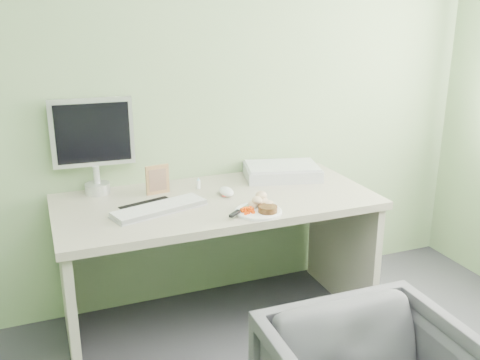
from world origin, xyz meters
name	(u,v)px	position (x,y,z in m)	size (l,w,h in m)	color
wall_back	(192,67)	(0.00, 2.00, 1.35)	(3.50, 3.50, 0.00)	#84A070
desk	(217,231)	(0.00, 1.62, 0.55)	(1.60, 0.75, 0.73)	#ABA48F
plate	(258,212)	(0.12, 1.36, 0.74)	(0.22, 0.22, 0.01)	white
steak	(268,209)	(0.15, 1.33, 0.76)	(0.09, 0.09, 0.03)	black
potato_pile	(262,201)	(0.16, 1.41, 0.77)	(0.10, 0.08, 0.06)	tan
carrot_heap	(248,209)	(0.06, 1.35, 0.76)	(0.05, 0.04, 0.03)	#EE4405
steak_knife	(238,212)	(0.01, 1.35, 0.75)	(0.17, 0.14, 0.01)	silver
mousepad	(154,208)	(-0.33, 1.60, 0.73)	(0.26, 0.23, 0.00)	black
keyboard	(159,208)	(-0.31, 1.55, 0.75)	(0.45, 0.13, 0.02)	white
computer_mouse	(226,191)	(0.06, 1.65, 0.75)	(0.07, 0.12, 0.04)	white
photo_frame	(158,180)	(-0.26, 1.80, 0.81)	(0.12, 0.01, 0.15)	#9C7549
eyedrop_bottle	(198,184)	(-0.04, 1.80, 0.76)	(0.02, 0.02, 0.06)	white
scanner	(282,172)	(0.46, 1.81, 0.76)	(0.41, 0.28, 0.06)	silver
monitor	(93,141)	(-0.55, 1.94, 1.01)	(0.41, 0.13, 0.49)	silver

